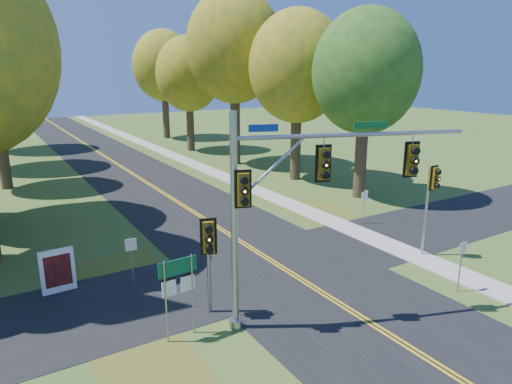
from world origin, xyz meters
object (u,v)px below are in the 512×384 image
route_sign_cluster (178,282)px  traffic_mast (295,192)px  info_kiosk (58,271)px  east_signal_pole (432,188)px

route_sign_cluster → traffic_mast: bearing=-20.4°
traffic_mast → info_kiosk: size_ratio=4.31×
info_kiosk → route_sign_cluster: bearing=-64.9°
traffic_mast → east_signal_pole: traffic_mast is taller
route_sign_cluster → info_kiosk: route_sign_cluster is taller
route_sign_cluster → info_kiosk: 6.41m
east_signal_pole → route_sign_cluster: east_signal_pole is taller
route_sign_cluster → info_kiosk: (-2.94, 5.58, -1.13)m
traffic_mast → route_sign_cluster: bearing=-178.1°
traffic_mast → info_kiosk: 10.27m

